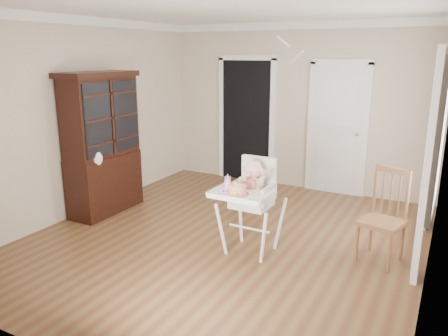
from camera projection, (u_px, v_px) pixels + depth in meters
The scene contains 16 objects.
floor at pixel (226, 238), 5.40m from camera, with size 5.00×5.00×0.00m, color #57321D.
ceiling at pixel (226, 7), 4.71m from camera, with size 5.00×5.00×0.00m, color white.
wall_back at pixel (296, 107), 7.19m from camera, with size 4.50×4.50×0.00m, color #C5B49A.
wall_left at pixel (83, 118), 6.07m from camera, with size 5.00×5.00×0.00m, color #C5B49A.
wall_right at pixel (441, 151), 4.03m from camera, with size 5.00×5.00×0.00m, color #C5B49A.
crown_molding at pixel (226, 13), 4.72m from camera, with size 4.50×5.00×0.12m, color white, non-canonical shape.
doorway at pixel (246, 118), 7.64m from camera, with size 1.06×0.05×2.22m.
closet_door at pixel (337, 131), 6.93m from camera, with size 0.96×0.09×2.13m.
window_right at pixel (436, 142), 4.76m from camera, with size 0.13×1.84×2.30m.
high_chair at pixel (251, 195), 4.88m from camera, with size 0.65×0.80×1.11m.
baby at pixel (253, 181), 4.86m from camera, with size 0.32×0.24×0.47m.
cake at pixel (237, 190), 4.60m from camera, with size 0.24×0.24×0.11m.
sippy_cup at pixel (228, 182), 4.81m from camera, with size 0.07×0.07×0.17m.
china_cabinet at pixel (102, 144), 6.10m from camera, with size 0.52×1.17×1.98m.
dining_chair at pixel (383, 219), 4.72m from camera, with size 0.50×0.50×1.03m.
streamer at pixel (283, 41), 5.47m from camera, with size 0.03×0.50×0.02m, color pink, non-canonical shape.
Camera 1 is at (2.33, -4.42, 2.23)m, focal length 35.00 mm.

